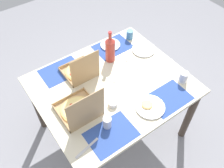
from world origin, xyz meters
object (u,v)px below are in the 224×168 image
cup_red (184,77)px  cup_spare (130,35)px  pizza_box_edge_far (80,71)px  soda_bottle (110,49)px  condiment_bowl (113,103)px  cup_clear_left (107,122)px  plate_middle (110,45)px  pizza_box_corner_left (79,110)px  plate_far_right (143,50)px  plate_near_left (150,107)px

cup_red → cup_spare: cup_red is taller
pizza_box_edge_far → soda_bottle: 0.34m
cup_red → condiment_bowl: 0.67m
cup_red → cup_spare: bearing=-88.8°
cup_clear_left → plate_middle: bearing=-126.6°
cup_clear_left → condiment_bowl: size_ratio=1.30×
soda_bottle → condiment_bowl: size_ratio=4.20×
pizza_box_corner_left → plate_far_right: size_ratio=1.50×
pizza_box_edge_far → cup_clear_left: 0.59m
pizza_box_edge_far → condiment_bowl: 0.44m
plate_near_left → cup_red: size_ratio=2.34×
cup_red → cup_clear_left: 0.80m
cup_red → cup_clear_left: cup_red is taller
cup_spare → soda_bottle: bearing=22.6°
pizza_box_edge_far → soda_bottle: (-0.33, -0.00, 0.08)m
pizza_box_corner_left → plate_far_right: bearing=-162.5°
plate_far_right → cup_red: bearing=92.0°
pizza_box_corner_left → pizza_box_edge_far: pizza_box_corner_left is taller
plate_far_right → plate_middle: 0.34m
plate_far_right → cup_red: cup_red is taller
pizza_box_corner_left → condiment_bowl: pizza_box_corner_left is taller
cup_spare → plate_near_left: bearing=62.5°
plate_near_left → condiment_bowl: condiment_bowl is taller
pizza_box_edge_far → plate_near_left: 0.69m
cup_clear_left → condiment_bowl: 0.20m
plate_near_left → cup_spare: (-0.41, -0.78, 0.04)m
plate_near_left → condiment_bowl: size_ratio=3.08×
plate_near_left → cup_red: bearing=-173.5°
pizza_box_edge_far → cup_red: pizza_box_edge_far is taller
plate_near_left → cup_clear_left: 0.38m
pizza_box_corner_left → plate_far_right: (-0.89, -0.28, -0.04)m
plate_far_right → condiment_bowl: (0.63, 0.36, 0.01)m
cup_red → plate_near_left: bearing=6.5°
cup_clear_left → cup_spare: size_ratio=1.03×
plate_far_right → condiment_bowl: size_ratio=2.92×
pizza_box_corner_left → cup_clear_left: bearing=116.8°
pizza_box_corner_left → cup_spare: size_ratio=3.49×
plate_middle → cup_spare: size_ratio=2.06×
plate_middle → cup_spare: (-0.22, 0.03, 0.04)m
cup_spare → pizza_box_edge_far: bearing=12.3°
plate_middle → cup_spare: bearing=173.3°
cup_spare → condiment_bowl: size_ratio=1.26×
plate_near_left → soda_bottle: bearing=-95.6°
soda_bottle → cup_red: (-0.36, 0.59, -0.08)m
plate_near_left → cup_spare: bearing=-117.5°
pizza_box_corner_left → plate_near_left: bearing=150.3°
pizza_box_edge_far → cup_red: bearing=139.6°
cup_clear_left → condiment_bowl: (-0.15, -0.14, -0.03)m
soda_bottle → condiment_bowl: 0.54m
pizza_box_edge_far → cup_spare: bearing=-167.7°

